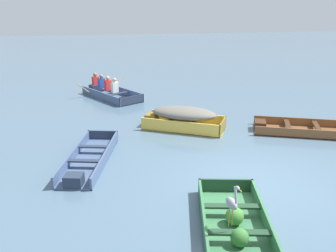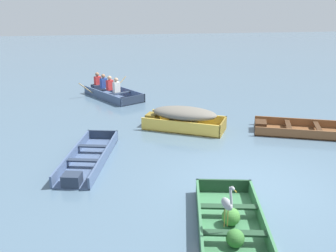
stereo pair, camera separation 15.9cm
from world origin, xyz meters
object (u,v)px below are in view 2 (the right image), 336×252
skiff_slate_blue_outer_moored (88,159)px  heron_on_dinghy (227,203)px  rowboat_slate_blue_with_crew (110,91)px  dinghy_green_foreground (232,229)px  skiff_wooden_brown_mid_moored (298,130)px  skiff_yellow_near_moored (183,116)px

skiff_slate_blue_outer_moored → heron_on_dinghy: bearing=-58.0°
rowboat_slate_blue_with_crew → heron_on_dinghy: bearing=-81.1°
dinghy_green_foreground → heron_on_dinghy: bearing=-127.8°
skiff_slate_blue_outer_moored → skiff_wooden_brown_mid_moored: bearing=11.1°
dinghy_green_foreground → skiff_slate_blue_outer_moored: 4.54m
skiff_wooden_brown_mid_moored → heron_on_dinghy: 6.70m
skiff_yellow_near_moored → rowboat_slate_blue_with_crew: 5.33m
dinghy_green_foreground → skiff_slate_blue_outer_moored: dinghy_green_foreground is taller
skiff_yellow_near_moored → skiff_slate_blue_outer_moored: bearing=-143.2°
skiff_slate_blue_outer_moored → rowboat_slate_blue_with_crew: (0.75, 7.07, 0.13)m
skiff_yellow_near_moored → rowboat_slate_blue_with_crew: rowboat_slate_blue_with_crew is taller
skiff_wooden_brown_mid_moored → heron_on_dinghy: size_ratio=3.84×
skiff_yellow_near_moored → dinghy_green_foreground: bearing=-93.2°
skiff_slate_blue_outer_moored → heron_on_dinghy: 4.71m
heron_on_dinghy → rowboat_slate_blue_with_crew: bearing=98.9°
dinghy_green_foreground → skiff_slate_blue_outer_moored: size_ratio=0.92×
skiff_yellow_near_moored → skiff_wooden_brown_mid_moored: skiff_yellow_near_moored is taller
skiff_wooden_brown_mid_moored → skiff_slate_blue_outer_moored: size_ratio=0.97×
skiff_slate_blue_outer_moored → rowboat_slate_blue_with_crew: bearing=84.0°
skiff_slate_blue_outer_moored → rowboat_slate_blue_with_crew: 7.11m
skiff_yellow_near_moored → heron_on_dinghy: bearing=-95.1°
dinghy_green_foreground → skiff_slate_blue_outer_moored: (-2.68, 3.67, -0.03)m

